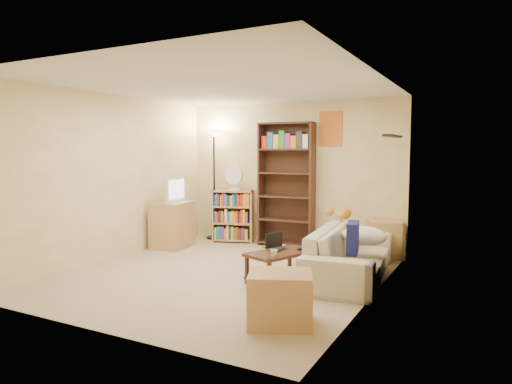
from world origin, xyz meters
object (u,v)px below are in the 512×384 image
laptop (281,249)px  television (172,190)px  desk_fan (234,178)px  floor_lamp (214,151)px  short_bookshelf (233,216)px  tabby_cat (342,213)px  coffee_table (280,263)px  tall_bookshelf (286,181)px  mug (274,253)px  side_table (386,239)px  end_cabinet (280,298)px  tv_stand (173,224)px  sofa (351,253)px

laptop → television: television is taller
desk_fan → floor_lamp: floor_lamp is taller
short_bookshelf → tabby_cat: bearing=-32.0°
coffee_table → tall_bookshelf: 2.39m
laptop → mug: 0.37m
laptop → side_table: side_table is taller
desk_fan → mug: bearing=-50.2°
tall_bookshelf → end_cabinet: bearing=-71.6°
coffee_table → short_bookshelf: size_ratio=1.04×
tall_bookshelf → tv_stand: bearing=-154.4°
tabby_cat → tv_stand: tabby_cat is taller
tabby_cat → television: (-2.88, -0.36, 0.26)m
floor_lamp → tabby_cat: bearing=-13.3°
desk_fan → tv_stand: bearing=-132.2°
tall_bookshelf → short_bookshelf: (-1.00, -0.12, -0.66)m
sofa → mug: size_ratio=17.52×
sofa → tabby_cat: (-0.37, 0.80, 0.40)m
coffee_table → side_table: side_table is taller
coffee_table → desk_fan: 2.76m
short_bookshelf → end_cabinet: bearing=-72.0°
coffee_table → side_table: bearing=86.7°
laptop → mug: size_ratio=2.29×
tv_stand → desk_fan: bearing=38.7°
sofa → television: 3.35m
short_bookshelf → side_table: short_bookshelf is taller
mug → side_table: (0.84, 2.27, -0.14)m
short_bookshelf → desk_fan: 0.71m
tabby_cat → tv_stand: size_ratio=0.65×
end_cabinet → tv_stand: bearing=142.7°
desk_fan → floor_lamp: size_ratio=0.22×
sofa → tv_stand: size_ratio=2.90×
tabby_cat → tall_bookshelf: size_ratio=0.24×
tall_bookshelf → floor_lamp: tall_bookshelf is taller
short_bookshelf → desk_fan: desk_fan is taller
floor_lamp → sofa: bearing=-25.3°
desk_fan → floor_lamp: 0.72m
tv_stand → side_table: tv_stand is taller
laptop → sofa: bearing=-55.1°
side_table → mug: bearing=-110.4°
mug → tall_bookshelf: (-0.88, 2.35, 0.70)m
sofa → tv_stand: 3.28m
tabby_cat → tall_bookshelf: tall_bookshelf is taller
coffee_table → tall_bookshelf: (-0.83, 2.06, 0.89)m
sofa → floor_lamp: bearing=58.8°
television → side_table: (3.42, 0.91, -0.69)m
tv_stand → desk_fan: desk_fan is taller
floor_lamp → tall_bookshelf: bearing=0.0°
television → short_bookshelf: 1.23m
coffee_table → side_table: 2.17m
sofa → short_bookshelf: size_ratio=2.39×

